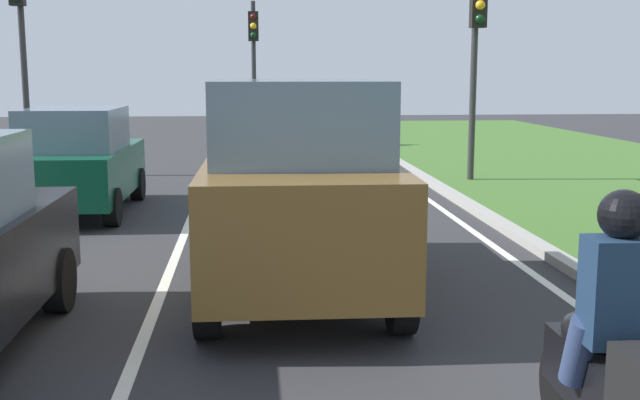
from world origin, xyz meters
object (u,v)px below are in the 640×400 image
at_px(car_hatchback_far, 78,161).
at_px(traffic_light_overhead_left, 20,27).
at_px(motorcycle, 616,398).
at_px(rider_person, 619,288).
at_px(traffic_light_near_right, 476,42).
at_px(traffic_light_far_median, 254,50).
at_px(car_suv_ahead, 297,185).

bearing_deg(car_hatchback_far, traffic_light_overhead_left, 114.61).
relative_size(motorcycle, traffic_light_overhead_left, 0.38).
xyz_separation_m(car_hatchback_far, rider_person, (4.87, -9.29, 0.31)).
height_order(car_hatchback_far, traffic_light_overhead_left, traffic_light_overhead_left).
distance_m(traffic_light_near_right, traffic_light_overhead_left, 10.02).
bearing_deg(traffic_light_far_median, rider_person, -84.95).
distance_m(car_suv_ahead, car_hatchback_far, 6.04).
bearing_deg(car_suv_ahead, traffic_light_far_median, 92.16).
height_order(car_suv_ahead, traffic_light_overhead_left, traffic_light_overhead_left).
distance_m(rider_person, traffic_light_overhead_left, 16.03).
bearing_deg(rider_person, traffic_light_far_median, 96.65).
relative_size(rider_person, traffic_light_near_right, 0.26).
distance_m(rider_person, traffic_light_near_right, 12.69).
distance_m(car_suv_ahead, traffic_light_overhead_left, 11.60).
bearing_deg(car_hatchback_far, traffic_light_far_median, 76.00).
xyz_separation_m(traffic_light_near_right, traffic_light_far_median, (-4.60, 8.54, 0.04)).
bearing_deg(traffic_light_near_right, traffic_light_far_median, 118.28).
bearing_deg(car_hatchback_far, car_suv_ahead, -55.29).
distance_m(car_suv_ahead, motorcycle, 4.62).
xyz_separation_m(car_hatchback_far, motorcycle, (4.87, -9.34, -0.31)).
bearing_deg(traffic_light_near_right, car_hatchback_far, -158.74).
distance_m(motorcycle, rider_person, 0.62).
distance_m(car_hatchback_far, traffic_light_near_right, 8.46).
xyz_separation_m(car_suv_ahead, car_hatchback_far, (-3.37, 5.01, -0.28)).
bearing_deg(traffic_light_overhead_left, traffic_light_far_median, 51.55).
distance_m(traffic_light_near_right, traffic_light_far_median, 9.70).
distance_m(motorcycle, traffic_light_far_median, 21.07).
xyz_separation_m(car_suv_ahead, traffic_light_far_median, (-0.33, 16.52, 1.87)).
height_order(car_suv_ahead, traffic_light_far_median, traffic_light_far_median).
distance_m(car_suv_ahead, rider_person, 4.54).
bearing_deg(motorcycle, car_hatchback_far, 119.16).
height_order(rider_person, traffic_light_far_median, traffic_light_far_median).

